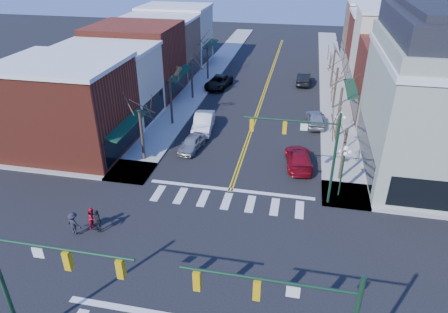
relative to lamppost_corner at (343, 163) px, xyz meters
The scene contains 33 objects.
ground 12.18m from the lamppost_corner, 133.97° to the right, with size 160.00×160.00×0.00m, color black.
sidewalk_left 20.69m from the lamppost_corner, 145.84° to the left, with size 3.50×70.00×0.15m, color #9E9B93.
sidewalk_right 11.87m from the lamppost_corner, 87.26° to the left, with size 3.50×70.00×0.15m, color #9E9B93.
bldg_left_brick_a 23.94m from the lamppost_corner, behind, with size 10.00×8.50×8.00m, color maroon.
bldg_left_stucco_a 26.14m from the lamppost_corner, 155.10° to the left, with size 10.00×7.00×7.50m, color beige.
bldg_left_brick_b 30.40m from the lamppost_corner, 141.28° to the left, with size 10.00×9.00×8.50m, color maroon.
bldg_left_tan 36.13m from the lamppost_corner, 131.01° to the left, with size 10.00×7.50×7.80m, color #A07A58.
bldg_left_stucco_b 42.28m from the lamppost_corner, 124.10° to the left, with size 10.00×8.00×8.20m, color beige.
bldg_right_brick_a 18.76m from the lamppost_corner, 67.06° to the left, with size 10.00×8.50×8.00m, color maroon.
bldg_right_stucco 26.12m from the lamppost_corner, 73.72° to the left, with size 10.00×7.00×10.00m, color beige.
bldg_right_brick_b 33.33m from the lamppost_corner, 77.34° to the left, with size 10.00×8.00×8.50m, color maroon.
bldg_right_tan 41.18m from the lamppost_corner, 79.78° to the left, with size 10.00×8.00×9.00m, color #A07A58.
traffic_mast_near_left 21.09m from the lamppost_corner, 130.84° to the right, with size 6.60×0.28×7.20m.
traffic_mast_far_right 3.36m from the lamppost_corner, 157.49° to the right, with size 6.60×0.28×7.20m.
lamppost_corner is the anchor object (origin of this frame).
lamppost_midblock 6.50m from the lamppost_corner, 90.00° to the left, with size 0.36×0.36×4.33m.
tree_left_a 16.80m from the lamppost_corner, behind, with size 0.24×0.24×4.76m, color #382B21.
tree_left_b 19.65m from the lamppost_corner, 147.69° to the left, with size 0.24×0.24×5.04m, color #382B21.
tree_left_c 24.87m from the lamppost_corner, 131.90° to the left, with size 0.24×0.24×4.55m, color #382B21.
tree_left_d 31.27m from the lamppost_corner, 122.06° to the left, with size 0.24×0.24×4.90m, color #382B21.
tree_right_a 2.59m from the lamppost_corner, 85.43° to the left, with size 0.24×0.24×4.62m, color #382B21.
tree_right_b 10.51m from the lamppost_corner, 88.91° to the left, with size 0.24×0.24×5.18m, color #382B21.
tree_right_c 18.51m from the lamppost_corner, 89.38° to the left, with size 0.24×0.24×4.83m, color #382B21.
tree_right_d 26.51m from the lamppost_corner, 89.57° to the left, with size 0.24×0.24×4.97m, color #382B21.
car_left_near 14.21m from the lamppost_corner, 157.97° to the left, with size 1.60×3.98×1.35m, color #A6A6AB.
car_left_mid 16.38m from the lamppost_corner, 143.17° to the left, with size 1.81×5.20×1.71m, color white.
car_left_far 27.47m from the lamppost_corner, 121.61° to the left, with size 2.52×5.47×1.52m, color black.
car_right_near 5.72m from the lamppost_corner, 127.12° to the left, with size 2.08×5.12×1.49m, color maroon.
car_right_mid 13.63m from the lamppost_corner, 97.69° to the left, with size 1.85×4.60×1.57m, color #A8A9AD.
car_right_far 27.30m from the lamppost_corner, 97.18° to the left, with size 1.66×4.76×1.57m, color black.
pedestrian_red_b 17.98m from the lamppost_corner, 155.96° to the right, with size 0.76×0.59×1.56m, color red.
pedestrian_dark_a 17.64m from the lamppost_corner, 154.65° to the right, with size 0.95×0.40×1.63m, color black.
pedestrian_dark_b 19.12m from the lamppost_corner, 154.66° to the right, with size 1.06×0.61×1.65m, color black.
Camera 1 is at (4.75, -18.00, 17.14)m, focal length 32.00 mm.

